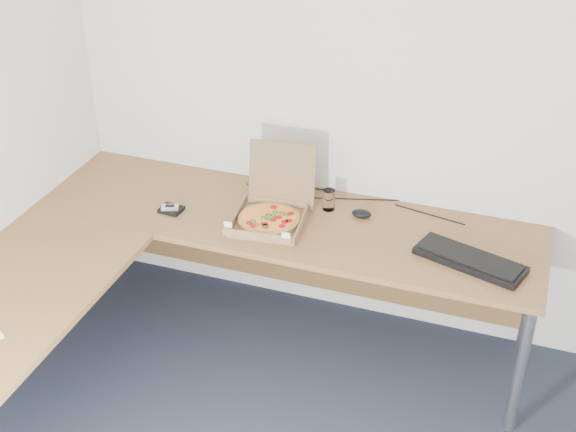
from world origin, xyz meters
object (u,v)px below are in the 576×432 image
at_px(pizza_box, 270,215).
at_px(keyboard, 470,260).
at_px(wallet, 171,209).
at_px(drinking_glass, 329,200).
at_px(desk, 190,257).

height_order(pizza_box, keyboard, pizza_box).
bearing_deg(keyboard, wallet, -161.41).
relative_size(pizza_box, keyboard, 0.79).
height_order(drinking_glass, keyboard, drinking_glass).
distance_m(drinking_glass, keyboard, 0.78).
relative_size(drinking_glass, keyboard, 0.22).
height_order(pizza_box, wallet, pizza_box).
xyz_separation_m(pizza_box, drinking_glass, (0.23, 0.21, 0.01)).
xyz_separation_m(pizza_box, wallet, (-0.50, -0.07, -0.03)).
distance_m(keyboard, wallet, 1.47).
distance_m(desk, keyboard, 1.27).
bearing_deg(pizza_box, drinking_glass, 35.51).
xyz_separation_m(drinking_glass, wallet, (-0.73, -0.28, -0.04)).
xyz_separation_m(pizza_box, keyboard, (0.97, -0.04, -0.03)).
bearing_deg(drinking_glass, pizza_box, -137.98).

